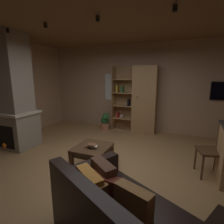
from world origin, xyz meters
The scene contains 17 objects.
floor centered at (0.00, 0.00, -0.01)m, with size 6.19×5.44×0.02m, color #A37A4C.
wall_back centered at (0.00, 2.75, 1.38)m, with size 6.31×0.06×2.76m, color tan.
ceiling centered at (0.00, 0.00, 2.77)m, with size 6.19×5.44×0.02m, color brown.
window_pane_back centered at (-0.78, 2.72, 1.40)m, with size 0.79×0.01×0.88m, color white.
stone_fireplace centered at (-2.54, 0.20, 1.25)m, with size 1.01×0.81×2.76m.
bookshelf_cabinet centered at (0.15, 2.48, 1.03)m, with size 1.38×0.41×2.07m.
leather_couch centered at (0.83, -1.38, 0.31)m, with size 1.86×1.58×0.84m.
coffee_table centered at (-0.19, -0.11, 0.38)m, with size 0.63×0.68×0.47m.
table_book_0 centered at (-0.25, -0.17, 0.49)m, with size 0.10×0.10×0.03m, color brown.
table_book_1 centered at (-0.12, -0.18, 0.51)m, with size 0.11×0.10×0.02m, color beige.
table_book_2 centered at (-0.17, -0.19, 0.54)m, with size 0.14×0.11×0.03m, color brown.
dining_chair centered at (1.93, 0.53, 0.53)m, with size 0.51×0.51×0.92m.
potted_floor_plant centered at (-1.01, 2.30, 0.27)m, with size 0.30×0.29×0.56m.
track_light_spot_0 centered at (-2.15, -0.05, 2.69)m, with size 0.07×0.07×0.09m, color black.
track_light_spot_1 centered at (-1.13, -0.07, 2.69)m, with size 0.07×0.07×0.09m, color black.
track_light_spot_2 centered at (-0.07, -0.05, 2.69)m, with size 0.07×0.07×0.09m, color black.
track_light_spot_3 centered at (1.12, -0.05, 2.69)m, with size 0.07×0.07×0.09m, color black.
Camera 1 is at (1.30, -2.83, 1.79)m, focal length 28.01 mm.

